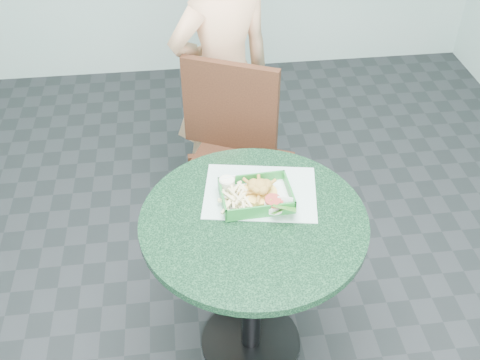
{
  "coord_description": "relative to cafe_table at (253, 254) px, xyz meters",
  "views": [
    {
      "loc": [
        -0.22,
        -1.41,
        2.15
      ],
      "look_at": [
        -0.04,
        0.1,
        0.86
      ],
      "focal_mm": 42.0,
      "sensor_mm": 36.0,
      "label": 1
    }
  ],
  "objects": [
    {
      "name": "dining_chair",
      "position": [
        0.01,
        0.72,
        -0.05
      ],
      "size": [
        0.47,
        0.47,
        0.93
      ],
      "rotation": [
        0.0,
        0.0,
        -0.42
      ],
      "color": "#331D14",
      "rests_on": "floor"
    },
    {
      "name": "placemat",
      "position": [
        0.04,
        0.13,
        0.17
      ],
      "size": [
        0.46,
        0.38,
        0.0
      ],
      "primitive_type": "cube",
      "rotation": [
        0.0,
        0.0,
        -0.18
      ],
      "color": "silver",
      "rests_on": "cafe_table"
    },
    {
      "name": "fries_pile",
      "position": [
        -0.06,
        0.07,
        0.21
      ],
      "size": [
        0.11,
        0.12,
        0.04
      ],
      "primitive_type": null,
      "rotation": [
        0.0,
        0.0,
        0.03
      ],
      "color": "beige",
      "rests_on": "food_basket"
    },
    {
      "name": "floor",
      "position": [
        0.0,
        0.0,
        -0.58
      ],
      "size": [
        4.0,
        5.0,
        0.02
      ],
      "primitive_type": "cube",
      "color": "#303335",
      "rests_on": "ground"
    },
    {
      "name": "sauce_ramekin",
      "position": [
        -0.08,
        0.15,
        0.22
      ],
      "size": [
        0.06,
        0.06,
        0.03
      ],
      "rotation": [
        0.0,
        0.0,
        -0.13
      ],
      "color": "beige",
      "rests_on": "food_basket"
    },
    {
      "name": "garnish_cup",
      "position": [
        0.08,
        0.01,
        0.21
      ],
      "size": [
        0.1,
        0.1,
        0.04
      ],
      "rotation": [
        0.0,
        0.0,
        -0.4
      ],
      "color": "white",
      "rests_on": "food_basket"
    },
    {
      "name": "food_basket",
      "position": [
        0.02,
        0.08,
        0.19
      ],
      "size": [
        0.25,
        0.19,
        0.05
      ],
      "rotation": [
        0.0,
        0.0,
        0.05
      ],
      "color": "#1F7C2F",
      "rests_on": "placemat"
    },
    {
      "name": "diner_person",
      "position": [
        -0.01,
        1.03,
        0.15
      ],
      "size": [
        0.62,
        0.51,
        1.47
      ],
      "primitive_type": "imported",
      "rotation": [
        0.0,
        0.0,
        3.48
      ],
      "color": "#E3A679",
      "rests_on": "floor"
    },
    {
      "name": "cafe_table",
      "position": [
        0.0,
        0.0,
        0.0
      ],
      "size": [
        0.82,
        0.82,
        0.75
      ],
      "color": "black",
      "rests_on": "floor"
    },
    {
      "name": "crab_sandwich",
      "position": [
        0.03,
        0.09,
        0.22
      ],
      "size": [
        0.13,
        0.13,
        0.08
      ],
      "rotation": [
        0.0,
        0.0,
        0.18
      ],
      "color": "gold",
      "rests_on": "food_basket"
    }
  ]
}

